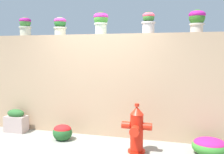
{
  "coord_description": "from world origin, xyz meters",
  "views": [
    {
      "loc": [
        1.6,
        -4.07,
        1.74
      ],
      "look_at": [
        0.27,
        0.84,
        1.23
      ],
      "focal_mm": 40.92,
      "sensor_mm": 36.0,
      "label": 1
    }
  ],
  "objects": [
    {
      "name": "flower_bush_left",
      "position": [
        -0.63,
        0.41,
        0.17
      ],
      "size": [
        0.39,
        0.35,
        0.32
      ],
      "color": "#255B29",
      "rests_on": "ground"
    },
    {
      "name": "flower_bush_right",
      "position": [
        2.1,
        0.41,
        0.15
      ],
      "size": [
        0.59,
        0.53,
        0.29
      ],
      "color": "#3A812F",
      "rests_on": "ground"
    },
    {
      "name": "fire_hydrant",
      "position": [
        0.89,
        0.17,
        0.4
      ],
      "size": [
        0.52,
        0.43,
        0.86
      ],
      "color": "red",
      "rests_on": "ground"
    },
    {
      "name": "potted_plant_3",
      "position": [
        -0.02,
        1.01,
        2.37
      ],
      "size": [
        0.31,
        0.31,
        0.46
      ],
      "color": "beige",
      "rests_on": "stone_wall"
    },
    {
      "name": "stone_wall",
      "position": [
        0.0,
        1.04,
        1.05
      ],
      "size": [
        6.35,
        0.39,
        2.09
      ],
      "primitive_type": "cube",
      "color": "tan",
      "rests_on": "ground"
    },
    {
      "name": "potted_plant_4",
      "position": [
        0.95,
        1.06,
        2.33
      ],
      "size": [
        0.28,
        0.28,
        0.43
      ],
      "color": "#BDB2AF",
      "rests_on": "stone_wall"
    },
    {
      "name": "planter_box",
      "position": [
        -1.84,
        0.62,
        0.24
      ],
      "size": [
        0.46,
        0.27,
        0.5
      ],
      "color": "#B99E98",
      "rests_on": "ground"
    },
    {
      "name": "potted_plant_2",
      "position": [
        -0.97,
        1.07,
        2.32
      ],
      "size": [
        0.28,
        0.28,
        0.4
      ],
      "color": "beige",
      "rests_on": "stone_wall"
    },
    {
      "name": "potted_plant_1",
      "position": [
        -1.82,
        1.05,
        2.34
      ],
      "size": [
        0.28,
        0.28,
        0.42
      ],
      "color": "beige",
      "rests_on": "stone_wall"
    },
    {
      "name": "ground_plane",
      "position": [
        0.0,
        0.0,
        0.0
      ],
      "size": [
        24.0,
        24.0,
        0.0
      ],
      "primitive_type": "plane",
      "color": "gray"
    },
    {
      "name": "potted_plant_5",
      "position": [
        1.86,
        1.08,
        2.35
      ],
      "size": [
        0.31,
        0.31,
        0.44
      ],
      "color": "beige",
      "rests_on": "stone_wall"
    }
  ]
}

